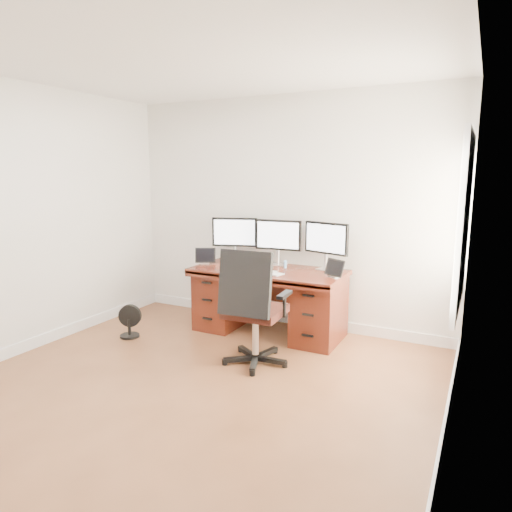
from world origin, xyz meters
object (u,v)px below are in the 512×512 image
at_px(office_chair, 253,327).
at_px(monitor_center, 278,237).
at_px(keyboard, 265,271).
at_px(floor_fan, 129,322).
at_px(desk, 269,299).

relative_size(office_chair, monitor_center, 2.06).
height_order(office_chair, monitor_center, monitor_center).
bearing_deg(monitor_center, keyboard, -89.82).
xyz_separation_m(floor_fan, monitor_center, (1.33, 1.08, 0.91)).
bearing_deg(office_chair, floor_fan, 175.32).
bearing_deg(keyboard, desk, 97.44).
relative_size(desk, monitor_center, 3.08).
height_order(monitor_center, keyboard, monitor_center).
bearing_deg(desk, office_chair, -74.17).
xyz_separation_m(office_chair, floor_fan, (-1.58, 0.04, -0.20)).
bearing_deg(desk, monitor_center, 89.97).
xyz_separation_m(office_chair, keyboard, (-0.22, 0.70, 0.38)).
distance_m(desk, monitor_center, 0.72).
height_order(floor_fan, keyboard, keyboard).
bearing_deg(monitor_center, floor_fan, -145.20).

